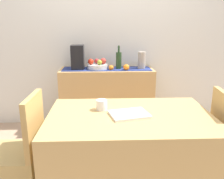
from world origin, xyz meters
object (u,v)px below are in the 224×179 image
at_px(sideboard_console, 107,99).
at_px(ceramic_vase, 142,60).
at_px(coffee_cup, 102,105).
at_px(open_book, 129,114).
at_px(fruit_bowl, 97,67).
at_px(coffee_maker, 78,57).
at_px(wine_bottle, 119,60).
at_px(chair_near_window, 18,172).
at_px(dining_table, 129,158).

relative_size(sideboard_console, ceramic_vase, 5.48).
bearing_deg(coffee_cup, open_book, -32.33).
bearing_deg(fruit_bowl, ceramic_vase, 0.00).
bearing_deg(coffee_maker, sideboard_console, 0.00).
distance_m(wine_bottle, coffee_cup, 1.31).
bearing_deg(coffee_maker, ceramic_vase, 0.00).
bearing_deg(fruit_bowl, wine_bottle, 0.00).
xyz_separation_m(sideboard_console, ceramic_vase, (0.46, 0.00, 0.53)).
distance_m(fruit_bowl, wine_bottle, 0.29).
bearing_deg(coffee_cup, chair_near_window, -170.08).
distance_m(ceramic_vase, chair_near_window, 1.96).
distance_m(wine_bottle, dining_table, 1.51).
bearing_deg(coffee_maker, chair_near_window, -104.63).
bearing_deg(sideboard_console, wine_bottle, 0.00).
height_order(wine_bottle, coffee_maker, coffee_maker).
bearing_deg(coffee_maker, coffee_cup, -76.54).
distance_m(coffee_maker, ceramic_vase, 0.83).
height_order(fruit_bowl, chair_near_window, chair_near_window).
xyz_separation_m(coffee_maker, ceramic_vase, (0.83, 0.00, -0.04)).
relative_size(dining_table, open_book, 4.46).
distance_m(sideboard_console, chair_near_window, 1.59).
bearing_deg(open_book, dining_table, 45.44).
bearing_deg(dining_table, wine_bottle, 89.72).
relative_size(dining_table, coffee_cup, 14.01).
relative_size(fruit_bowl, wine_bottle, 0.89).
height_order(fruit_bowl, wine_bottle, wine_bottle).
height_order(sideboard_console, ceramic_vase, ceramic_vase).
distance_m(wine_bottle, open_book, 1.43).
distance_m(wine_bottle, chair_near_window, 1.80).
relative_size(coffee_maker, chair_near_window, 0.35).
bearing_deg(coffee_maker, open_book, -70.02).
bearing_deg(sideboard_console, dining_table, -83.94).
xyz_separation_m(sideboard_console, chair_near_window, (-0.74, -1.40, -0.15)).
relative_size(ceramic_vase, open_book, 0.79).
xyz_separation_m(sideboard_console, coffee_cup, (-0.07, -1.28, 0.37)).
xyz_separation_m(fruit_bowl, dining_table, (0.27, -1.40, -0.49)).
bearing_deg(coffee_cup, wine_bottle, 80.18).
bearing_deg(coffee_cup, fruit_bowl, 92.48).
bearing_deg(coffee_maker, wine_bottle, 0.00).
bearing_deg(wine_bottle, fruit_bowl, -180.00).
bearing_deg(coffee_maker, fruit_bowl, 0.00).
relative_size(wine_bottle, coffee_cup, 3.40).
distance_m(open_book, coffee_cup, 0.25).
bearing_deg(dining_table, coffee_maker, 110.45).
bearing_deg(dining_table, chair_near_window, -179.97).
relative_size(fruit_bowl, open_book, 0.96).
xyz_separation_m(dining_table, coffee_cup, (-0.22, 0.12, 0.41)).
relative_size(dining_table, chair_near_window, 1.39).
relative_size(coffee_maker, coffee_cup, 3.50).
bearing_deg(fruit_bowl, coffee_cup, -87.52).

